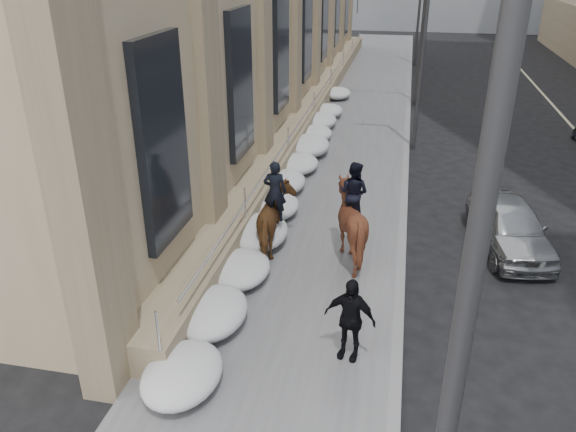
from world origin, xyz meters
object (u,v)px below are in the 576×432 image
Objects in this scene: mounted_horse_left at (276,218)px; car_silver at (510,226)px; mounted_horse_right at (350,219)px; pedestrian at (350,319)px.

mounted_horse_left is 6.62m from car_silver.
car_silver is (6.40, 1.63, -0.40)m from mounted_horse_left.
mounted_horse_right is 0.65× the size of car_silver.
pedestrian is 0.44× the size of car_silver.
mounted_horse_left is 2.03m from mounted_horse_right.
mounted_horse_right reaches higher than car_silver.
pedestrian is at bearing 114.18° from mounted_horse_left.
pedestrian is at bearing 118.20° from mounted_horse_right.
mounted_horse_right reaches higher than pedestrian.
mounted_horse_left is 4.85m from pedestrian.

